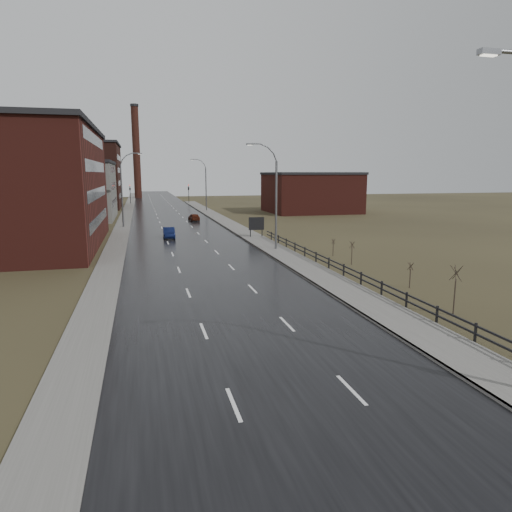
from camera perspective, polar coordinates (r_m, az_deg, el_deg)
ground at (r=14.62m, az=10.36°, el=-24.17°), size 320.00×320.00×0.00m
road at (r=71.56m, az=-9.86°, el=3.54°), size 14.00×300.00×0.06m
sidewalk_right at (r=48.62m, az=2.60°, el=0.62°), size 3.20×180.00×0.18m
curb_right at (r=48.21m, az=0.87°, el=0.55°), size 0.16×180.00×0.18m
sidewalk_left at (r=71.43m, az=-16.44°, el=3.28°), size 2.40×260.00×0.12m
warehouse_mid at (r=89.86m, az=-22.48°, el=7.61°), size 16.32×20.40×10.50m
warehouse_far at (r=120.22m, az=-22.93°, el=9.25°), size 26.52×24.48×15.50m
building_right at (r=99.53m, az=6.87°, el=7.91°), size 18.36×16.32×8.50m
smokestack at (r=161.07m, az=-14.73°, el=12.53°), size 2.70×2.70×30.70m
streetlight_right_mid at (r=48.92m, az=2.21°, el=7.46°), size 3.36×0.28×11.35m
streetlight_left at (r=72.98m, az=-16.22°, el=7.99°), size 3.36×0.28×11.35m
streetlight_right_far at (r=101.85m, az=-6.44°, el=8.86°), size 3.36×0.28×11.35m
guardrail at (r=33.92m, az=13.53°, el=-2.82°), size 0.10×53.05×1.10m
shrub_c at (r=29.03m, az=23.62°, el=-3.83°), size 0.70×0.74×2.99m
shrub_d at (r=34.94m, az=18.72°, el=-2.20°), size 0.46×0.48×1.91m
shrub_e at (r=42.47m, az=11.90°, el=0.46°), size 0.52×0.54×2.17m
shrub_f at (r=46.72m, az=9.63°, el=1.13°), size 0.42×0.44×1.75m
billboard at (r=58.89m, az=0.04°, el=4.00°), size 2.04×0.17×2.71m
traffic_light_left at (r=130.98m, az=-15.49°, el=8.31°), size 0.58×2.73×5.30m
traffic_light_right at (r=131.61m, az=-8.44°, el=8.58°), size 0.58×2.73×5.30m
car_near at (r=59.72m, az=-10.82°, el=2.83°), size 1.53×4.17×1.36m
car_far at (r=80.81m, az=-7.76°, el=4.80°), size 1.89×4.02×1.33m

